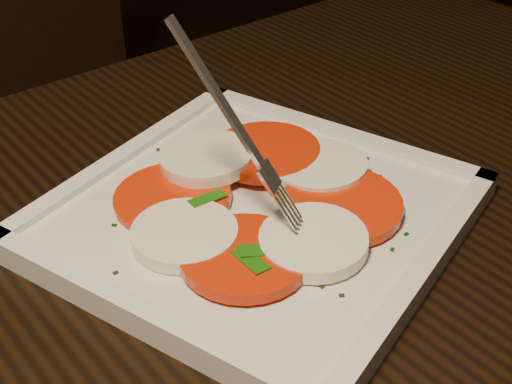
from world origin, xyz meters
name	(u,v)px	position (x,y,z in m)	size (l,w,h in m)	color
chair	(41,86)	(0.11, 0.75, 0.53)	(0.47, 0.47, 0.93)	black
plate	(256,216)	(0.08, -0.02, 0.76)	(0.28, 0.28, 0.01)	white
caprese_salad	(256,199)	(0.08, -0.02, 0.77)	(0.24, 0.23, 0.02)	red
fork	(220,123)	(0.04, -0.03, 0.85)	(0.04, 0.09, 0.14)	white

